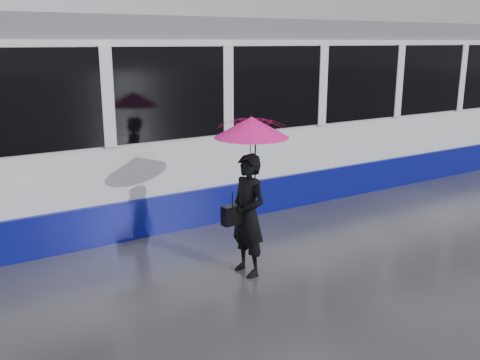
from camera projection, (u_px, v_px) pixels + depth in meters
ground at (263, 244)px, 8.07m from camera, size 90.00×90.00×0.00m
rails at (188, 203)px, 10.11m from camera, size 34.00×1.51×0.02m
tram at (301, 108)px, 11.07m from camera, size 26.00×2.56×3.35m
woman at (248, 215)px, 6.88m from camera, size 0.44×0.62×1.61m
umbrella at (252, 142)px, 6.66m from camera, size 1.03×1.03×1.08m
handbag at (233, 215)px, 6.77m from camera, size 0.30×0.15×0.43m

